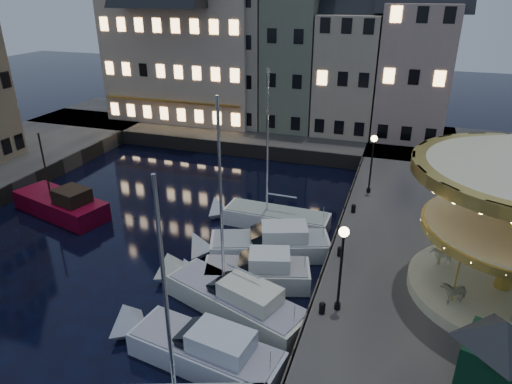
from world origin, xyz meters
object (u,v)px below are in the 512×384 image
(motorboat_b, at_px, (197,349))
(motorboat_f, at_px, (268,218))
(bollard_d, at_px, (354,208))
(ticket_kiosk, at_px, (500,348))
(streetlamp_c, at_px, (372,156))
(motorboat_c, at_px, (229,297))
(bollard_b, at_px, (322,307))
(bollard_c, at_px, (340,251))
(motorboat_e, at_px, (263,245))
(streetlamp_b, at_px, (342,257))
(red_fishing_boat, at_px, (62,205))
(motorboat_d, at_px, (249,274))

(motorboat_b, relative_size, motorboat_f, 0.73)
(bollard_d, distance_m, ticket_kiosk, 14.86)
(streetlamp_c, distance_m, motorboat_c, 14.87)
(bollard_b, relative_size, bollard_c, 1.00)
(motorboat_e, distance_m, ticket_kiosk, 14.20)
(bollard_d, bearing_deg, streetlamp_b, -86.57)
(streetlamp_c, relative_size, motorboat_c, 0.37)
(motorboat_f, bearing_deg, bollard_b, -60.26)
(motorboat_b, height_order, motorboat_e, same)
(streetlamp_b, distance_m, bollard_c, 5.14)
(bollard_d, relative_size, red_fishing_boat, 0.07)
(bollard_b, bearing_deg, ticket_kiosk, -23.58)
(motorboat_b, distance_m, motorboat_d, 5.90)
(bollard_b, bearing_deg, red_fishing_boat, 161.87)
(bollard_b, distance_m, bollard_d, 10.50)
(bollard_c, bearing_deg, red_fishing_boat, 176.01)
(bollard_b, xyz_separation_m, red_fishing_boat, (-19.41, 6.36, -0.91))
(bollard_b, height_order, motorboat_c, motorboat_c)
(bollard_b, relative_size, motorboat_c, 0.05)
(streetlamp_b, distance_m, bollard_b, 2.54)
(motorboat_e, relative_size, motorboat_f, 0.75)
(streetlamp_c, height_order, bollard_d, streetlamp_c)
(motorboat_d, bearing_deg, streetlamp_b, -24.09)
(ticket_kiosk, bearing_deg, streetlamp_c, 108.96)
(bollard_b, distance_m, motorboat_e, 7.42)
(red_fishing_boat, bearing_deg, streetlamp_b, -16.31)
(motorboat_c, xyz_separation_m, red_fishing_boat, (-14.79, 5.88, 0.02))
(streetlamp_c, bearing_deg, motorboat_c, -111.12)
(motorboat_e, height_order, ticket_kiosk, ticket_kiosk)
(streetlamp_c, xyz_separation_m, motorboat_f, (-5.97, -4.59, -3.49))
(motorboat_d, bearing_deg, bollard_c, 27.04)
(red_fishing_boat, bearing_deg, motorboat_e, -2.32)
(motorboat_c, relative_size, red_fishing_boat, 1.47)
(motorboat_d, height_order, motorboat_e, same)
(bollard_c, distance_m, red_fishing_boat, 19.48)
(bollard_d, distance_m, motorboat_d, 8.98)
(streetlamp_b, xyz_separation_m, streetlamp_c, (0.00, 13.50, 0.00))
(motorboat_c, height_order, ticket_kiosk, motorboat_c)
(streetlamp_c, relative_size, bollard_c, 7.32)
(streetlamp_b, bearing_deg, streetlamp_c, 90.00)
(streetlamp_c, bearing_deg, motorboat_b, -106.99)
(bollard_d, distance_m, motorboat_c, 11.07)
(motorboat_d, xyz_separation_m, red_fishing_boat, (-14.99, 3.61, 0.06))
(motorboat_c, bearing_deg, ticket_kiosk, -16.51)
(motorboat_f, bearing_deg, red_fishing_boat, -167.74)
(streetlamp_b, bearing_deg, motorboat_f, 123.85)
(streetlamp_b, relative_size, bollard_c, 7.32)
(streetlamp_b, relative_size, red_fishing_boat, 0.54)
(bollard_b, distance_m, ticket_kiosk, 7.23)
(streetlamp_b, height_order, bollard_c, streetlamp_b)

